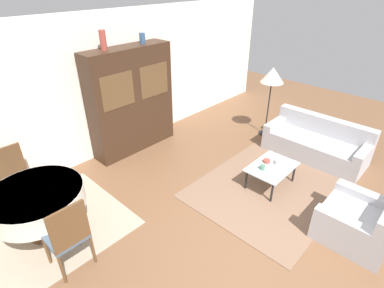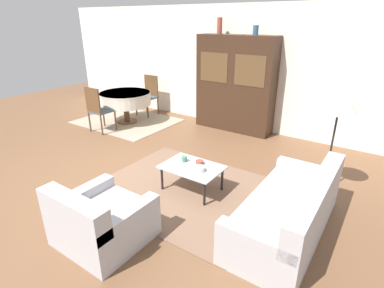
{
  "view_description": "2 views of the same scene",
  "coord_description": "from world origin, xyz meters",
  "px_view_note": "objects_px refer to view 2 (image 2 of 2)",
  "views": [
    {
      "loc": [
        -2.71,
        -1.34,
        3.23
      ],
      "look_at": [
        0.2,
        1.4,
        0.95
      ],
      "focal_mm": 28.0,
      "sensor_mm": 36.0,
      "label": 1
    },
    {
      "loc": [
        3.49,
        -2.66,
        2.38
      ],
      "look_at": [
        1.28,
        0.56,
        0.75
      ],
      "focal_mm": 28.0,
      "sensor_mm": 36.0,
      "label": 2
    }
  ],
  "objects_px": {
    "dining_table": "(125,99)",
    "cup": "(184,159)",
    "couch": "(290,213)",
    "dining_chair_far": "(149,93)",
    "vase_tall": "(220,26)",
    "vase_short": "(256,30)",
    "armchair": "(101,221)",
    "dining_chair_near": "(98,107)",
    "bowl": "(199,169)",
    "coffee_table": "(192,169)",
    "bowl_small": "(200,162)",
    "display_cabinet": "(235,84)",
    "floor_lamp": "(340,104)"
  },
  "relations": [
    {
      "from": "dining_table",
      "to": "cup",
      "type": "bearing_deg",
      "value": -29.27
    },
    {
      "from": "couch",
      "to": "cup",
      "type": "xyz_separation_m",
      "value": [
        -1.68,
        0.22,
        0.16
      ]
    },
    {
      "from": "couch",
      "to": "dining_chair_far",
      "type": "bearing_deg",
      "value": 59.69
    },
    {
      "from": "vase_tall",
      "to": "vase_short",
      "type": "distance_m",
      "value": 0.84
    },
    {
      "from": "couch",
      "to": "armchair",
      "type": "distance_m",
      "value": 2.19
    },
    {
      "from": "dining_chair_near",
      "to": "bowl",
      "type": "xyz_separation_m",
      "value": [
        3.31,
        -0.96,
        -0.15
      ]
    },
    {
      "from": "coffee_table",
      "to": "bowl_small",
      "type": "relative_size",
      "value": 7.21
    },
    {
      "from": "display_cabinet",
      "to": "coffee_table",
      "type": "bearing_deg",
      "value": -74.8
    },
    {
      "from": "couch",
      "to": "display_cabinet",
      "type": "relative_size",
      "value": 0.92
    },
    {
      "from": "dining_chair_near",
      "to": "bowl_small",
      "type": "xyz_separation_m",
      "value": [
        3.2,
        -0.76,
        -0.15
      ]
    },
    {
      "from": "dining_chair_far",
      "to": "dining_chair_near",
      "type": "bearing_deg",
      "value": 90.0
    },
    {
      "from": "dining_chair_near",
      "to": "floor_lamp",
      "type": "bearing_deg",
      "value": 2.28
    },
    {
      "from": "dining_table",
      "to": "dining_chair_far",
      "type": "bearing_deg",
      "value": 90.0
    },
    {
      "from": "dining_table",
      "to": "dining_chair_near",
      "type": "xyz_separation_m",
      "value": [
        -0.0,
        -0.84,
        -0.03
      ]
    },
    {
      "from": "armchair",
      "to": "vase_short",
      "type": "distance_m",
      "value": 4.71
    },
    {
      "from": "coffee_table",
      "to": "vase_tall",
      "type": "relative_size",
      "value": 2.58
    },
    {
      "from": "dining_table",
      "to": "floor_lamp",
      "type": "bearing_deg",
      "value": -7.71
    },
    {
      "from": "display_cabinet",
      "to": "armchair",
      "type": "bearing_deg",
      "value": -82.85
    },
    {
      "from": "coffee_table",
      "to": "floor_lamp",
      "type": "relative_size",
      "value": 0.56
    },
    {
      "from": "dining_chair_far",
      "to": "armchair",
      "type": "bearing_deg",
      "value": 125.71
    },
    {
      "from": "dining_chair_near",
      "to": "cup",
      "type": "xyz_separation_m",
      "value": [
        2.96,
        -0.82,
        -0.14
      ]
    },
    {
      "from": "cup",
      "to": "bowl",
      "type": "distance_m",
      "value": 0.37
    },
    {
      "from": "dining_table",
      "to": "vase_short",
      "type": "xyz_separation_m",
      "value": [
        2.79,
        1.06,
        1.58
      ]
    },
    {
      "from": "floor_lamp",
      "to": "bowl_small",
      "type": "height_order",
      "value": "floor_lamp"
    },
    {
      "from": "coffee_table",
      "to": "vase_short",
      "type": "bearing_deg",
      "value": 97.52
    },
    {
      "from": "dining_chair_near",
      "to": "vase_short",
      "type": "bearing_deg",
      "value": 34.29
    },
    {
      "from": "dining_chair_near",
      "to": "vase_tall",
      "type": "bearing_deg",
      "value": 44.2
    },
    {
      "from": "display_cabinet",
      "to": "bowl",
      "type": "height_order",
      "value": "display_cabinet"
    },
    {
      "from": "dining_chair_near",
      "to": "couch",
      "type": "bearing_deg",
      "value": -12.59
    },
    {
      "from": "display_cabinet",
      "to": "bowl_small",
      "type": "relative_size",
      "value": 17.32
    },
    {
      "from": "floor_lamp",
      "to": "vase_short",
      "type": "bearing_deg",
      "value": 139.59
    },
    {
      "from": "cup",
      "to": "vase_tall",
      "type": "xyz_separation_m",
      "value": [
        -1.01,
        2.72,
        1.81
      ]
    },
    {
      "from": "couch",
      "to": "dining_chair_near",
      "type": "distance_m",
      "value": 4.77
    },
    {
      "from": "display_cabinet",
      "to": "vase_tall",
      "type": "bearing_deg",
      "value": 179.88
    },
    {
      "from": "couch",
      "to": "armchair",
      "type": "relative_size",
      "value": 2.05
    },
    {
      "from": "armchair",
      "to": "dining_table",
      "type": "xyz_separation_m",
      "value": [
        -2.94,
        3.24,
        0.33
      ]
    },
    {
      "from": "couch",
      "to": "vase_short",
      "type": "distance_m",
      "value": 3.96
    },
    {
      "from": "dining_table",
      "to": "bowl",
      "type": "relative_size",
      "value": 7.14
    },
    {
      "from": "dining_table",
      "to": "floor_lamp",
      "type": "xyz_separation_m",
      "value": [
        4.79,
        -0.65,
        0.74
      ]
    },
    {
      "from": "display_cabinet",
      "to": "floor_lamp",
      "type": "distance_m",
      "value": 2.96
    },
    {
      "from": "cup",
      "to": "vase_tall",
      "type": "bearing_deg",
      "value": 110.38
    },
    {
      "from": "couch",
      "to": "floor_lamp",
      "type": "relative_size",
      "value": 1.24
    },
    {
      "from": "display_cabinet",
      "to": "dining_chair_far",
      "type": "xyz_separation_m",
      "value": [
        -2.4,
        -0.22,
        -0.47
      ]
    },
    {
      "from": "dining_chair_far",
      "to": "vase_short",
      "type": "bearing_deg",
      "value": -175.49
    },
    {
      "from": "dining_table",
      "to": "vase_short",
      "type": "height_order",
      "value": "vase_short"
    },
    {
      "from": "vase_short",
      "to": "coffee_table",
      "type": "bearing_deg",
      "value": -82.48
    },
    {
      "from": "coffee_table",
      "to": "bowl_small",
      "type": "height_order",
      "value": "bowl_small"
    },
    {
      "from": "coffee_table",
      "to": "vase_short",
      "type": "height_order",
      "value": "vase_short"
    },
    {
      "from": "dining_chair_near",
      "to": "vase_tall",
      "type": "height_order",
      "value": "vase_tall"
    },
    {
      "from": "vase_tall",
      "to": "display_cabinet",
      "type": "bearing_deg",
      "value": -0.12
    }
  ]
}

